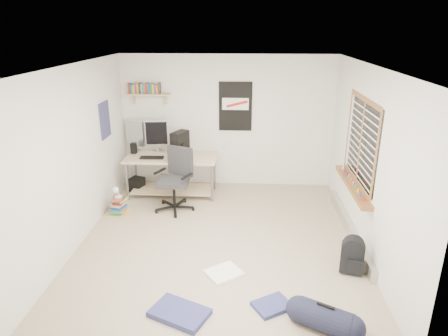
# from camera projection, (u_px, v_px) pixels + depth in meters

# --- Properties ---
(floor) EXTENTS (4.00, 4.50, 0.01)m
(floor) POSITION_uv_depth(u_px,v_px,m) (219.00, 240.00, 5.89)
(floor) COLOR gray
(floor) RESTS_ON ground
(ceiling) EXTENTS (4.00, 4.50, 0.01)m
(ceiling) POSITION_uv_depth(u_px,v_px,m) (219.00, 65.00, 5.04)
(ceiling) COLOR white
(ceiling) RESTS_ON ground
(back_wall) EXTENTS (4.00, 0.01, 2.50)m
(back_wall) POSITION_uv_depth(u_px,v_px,m) (227.00, 122.00, 7.58)
(back_wall) COLOR silver
(back_wall) RESTS_ON ground
(left_wall) EXTENTS (0.01, 4.50, 2.50)m
(left_wall) POSITION_uv_depth(u_px,v_px,m) (76.00, 157.00, 5.57)
(left_wall) COLOR silver
(left_wall) RESTS_ON ground
(right_wall) EXTENTS (0.01, 4.50, 2.50)m
(right_wall) POSITION_uv_depth(u_px,v_px,m) (368.00, 162.00, 5.35)
(right_wall) COLOR silver
(right_wall) RESTS_ON ground
(desk) EXTENTS (1.78, 1.16, 0.75)m
(desk) POSITION_uv_depth(u_px,v_px,m) (172.00, 176.00, 7.35)
(desk) COLOR tan
(desk) RESTS_ON floor
(monitor_left) EXTENTS (0.42, 0.29, 0.46)m
(monitor_left) POSITION_uv_depth(u_px,v_px,m) (136.00, 139.00, 7.46)
(monitor_left) COLOR #AEADB2
(monitor_left) RESTS_ON desk
(monitor_right) EXTENTS (0.45, 0.16, 0.48)m
(monitor_right) POSITION_uv_depth(u_px,v_px,m) (157.00, 139.00, 7.44)
(monitor_right) COLOR #949398
(monitor_right) RESTS_ON desk
(pc_tower) EXTENTS (0.32, 0.43, 0.41)m
(pc_tower) POSITION_uv_depth(u_px,v_px,m) (180.00, 142.00, 7.33)
(pc_tower) COLOR black
(pc_tower) RESTS_ON desk
(keyboard) EXTENTS (0.42, 0.16, 0.02)m
(keyboard) POSITION_uv_depth(u_px,v_px,m) (152.00, 157.00, 7.11)
(keyboard) COLOR black
(keyboard) RESTS_ON desk
(speaker_left) EXTENTS (0.11, 0.11, 0.19)m
(speaker_left) POSITION_uv_depth(u_px,v_px,m) (134.00, 148.00, 7.35)
(speaker_left) COLOR black
(speaker_left) RESTS_ON desk
(speaker_right) EXTENTS (0.12, 0.12, 0.20)m
(speaker_right) POSITION_uv_depth(u_px,v_px,m) (181.00, 149.00, 7.29)
(speaker_right) COLOR black
(speaker_right) RESTS_ON desk
(office_chair) EXTENTS (0.92, 0.92, 1.07)m
(office_chair) POSITION_uv_depth(u_px,v_px,m) (174.00, 183.00, 6.69)
(office_chair) COLOR #272629
(office_chair) RESTS_ON floor
(wall_shelf) EXTENTS (0.80, 0.22, 0.24)m
(wall_shelf) POSITION_uv_depth(u_px,v_px,m) (149.00, 94.00, 7.37)
(wall_shelf) COLOR tan
(wall_shelf) RESTS_ON back_wall
(poster_back_wall) EXTENTS (0.62, 0.03, 0.92)m
(poster_back_wall) POSITION_uv_depth(u_px,v_px,m) (235.00, 107.00, 7.45)
(poster_back_wall) COLOR black
(poster_back_wall) RESTS_ON back_wall
(poster_left_wall) EXTENTS (0.02, 0.42, 0.60)m
(poster_left_wall) POSITION_uv_depth(u_px,v_px,m) (105.00, 120.00, 6.61)
(poster_left_wall) COLOR navy
(poster_left_wall) RESTS_ON left_wall
(window) EXTENTS (0.10, 1.50, 1.26)m
(window) POSITION_uv_depth(u_px,v_px,m) (360.00, 142.00, 5.57)
(window) COLOR brown
(window) RESTS_ON right_wall
(baseboard_heater) EXTENTS (0.08, 2.50, 0.18)m
(baseboard_heater) POSITION_uv_depth(u_px,v_px,m) (350.00, 228.00, 6.03)
(baseboard_heater) COLOR #B7B2A8
(baseboard_heater) RESTS_ON floor
(backpack) EXTENTS (0.33, 0.29, 0.38)m
(backpack) POSITION_uv_depth(u_px,v_px,m) (352.00, 258.00, 5.06)
(backpack) COLOR black
(backpack) RESTS_ON floor
(duffel_bag) EXTENTS (0.39, 0.39, 0.56)m
(duffel_bag) POSITION_uv_depth(u_px,v_px,m) (324.00, 319.00, 4.10)
(duffel_bag) COLOR black
(duffel_bag) RESTS_ON floor
(tshirt) EXTENTS (0.54, 0.53, 0.04)m
(tshirt) POSITION_uv_depth(u_px,v_px,m) (224.00, 273.00, 5.06)
(tshirt) COLOR white
(tshirt) RESTS_ON floor
(jeans_a) EXTENTS (0.72, 0.61, 0.07)m
(jeans_a) POSITION_uv_depth(u_px,v_px,m) (180.00, 313.00, 4.34)
(jeans_a) COLOR navy
(jeans_a) RESTS_ON floor
(jeans_b) EXTENTS (0.50, 0.46, 0.05)m
(jeans_b) POSITION_uv_depth(u_px,v_px,m) (272.00, 305.00, 4.47)
(jeans_b) COLOR navy
(jeans_b) RESTS_ON floor
(book_stack) EXTENTS (0.53, 0.46, 0.31)m
(book_stack) POSITION_uv_depth(u_px,v_px,m) (119.00, 205.00, 6.67)
(book_stack) COLOR brown
(book_stack) RESTS_ON floor
(desk_lamp) EXTENTS (0.12, 0.19, 0.19)m
(desk_lamp) POSITION_uv_depth(u_px,v_px,m) (118.00, 193.00, 6.58)
(desk_lamp) COLOR silver
(desk_lamp) RESTS_ON book_stack
(subwoofer) EXTENTS (0.30, 0.30, 0.26)m
(subwoofer) POSITION_uv_depth(u_px,v_px,m) (137.00, 185.00, 7.55)
(subwoofer) COLOR black
(subwoofer) RESTS_ON floor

